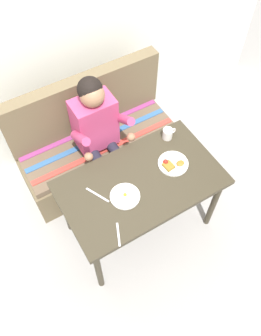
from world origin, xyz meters
The scene contains 10 objects.
ground_plane centered at (0.00, 0.00, 0.00)m, with size 8.00×8.00×0.00m, color #9E9B98.
back_wall centered at (0.00, 1.27, 1.30)m, with size 4.40×0.10×2.60m, color silver.
table centered at (0.00, 0.00, 0.65)m, with size 1.20×0.70×0.73m.
couch centered at (0.00, 0.76, 0.33)m, with size 1.44×0.56×1.00m.
person centered at (-0.04, 0.59, 0.74)m, with size 0.45×0.61×1.21m.
plate_breakfast centered at (0.29, 0.01, 0.74)m, with size 0.23×0.23×0.05m.
plate_eggs centered at (-0.16, -0.05, 0.74)m, with size 0.22×0.22×0.04m.
coffee_mug centered at (0.40, 0.25, 0.78)m, with size 0.12×0.08×0.09m.
fork centered at (-0.35, -0.28, 0.73)m, with size 0.01×0.17×0.01m, color silver.
knife centered at (-0.33, 0.06, 0.73)m, with size 0.01×0.20×0.01m, color silver.
Camera 1 is at (-0.76, -1.13, 2.90)m, focal length 37.34 mm.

